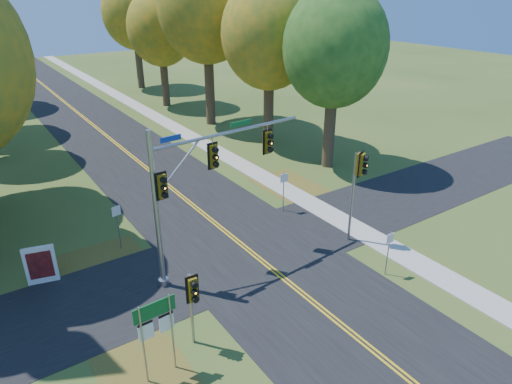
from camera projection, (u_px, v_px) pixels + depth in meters
ground at (271, 268)px, 22.02m from camera, size 160.00×160.00×0.00m
road_main at (271, 268)px, 22.01m from camera, size 8.00×160.00×0.02m
road_cross at (248, 250)px, 23.52m from camera, size 60.00×6.00×0.02m
centerline_left at (269, 269)px, 21.95m from camera, size 0.10×160.00×0.01m
centerline_right at (273, 267)px, 22.06m from camera, size 0.10×160.00×0.01m
sidewalk_east at (362, 232)px, 25.16m from camera, size 1.60×160.00×0.06m
leaf_patch_w_near at (111, 272)px, 21.71m from camera, size 4.00×6.00×0.00m
leaf_patch_e at (301, 192)px, 29.99m from camera, size 3.50×8.00×0.00m
leaf_patch_w_far at (147, 377)px, 15.93m from camera, size 3.00×5.00×0.00m
tree_e_a at (335, 48)px, 30.95m from camera, size 7.20×7.20×12.73m
tree_e_b at (270, 34)px, 35.61m from camera, size 7.60×7.60×13.33m
tree_e_c at (207, 6)px, 40.43m from camera, size 8.80×8.80×15.79m
tree_e_d at (161, 28)px, 48.03m from camera, size 7.00×7.00×12.32m
tree_e_e at (134, 13)px, 56.30m from camera, size 7.80×7.80×13.74m
traffic_mast at (196, 180)px, 19.95m from camera, size 8.07×1.14×7.33m
east_signal_pole at (359, 175)px, 22.78m from camera, size 0.55×0.67×5.05m
ped_signal_pole at (192, 294)px, 16.36m from camera, size 0.51×0.58×3.19m
route_sign_cluster at (156, 324)px, 15.14m from camera, size 1.49×0.15×3.19m
info_kiosk at (41, 265)px, 20.62m from camera, size 1.36×0.50×1.87m
reg_sign_e_north at (284, 185)px, 26.87m from camera, size 0.48×0.11×2.50m
reg_sign_e_south at (389, 246)px, 20.93m from camera, size 0.44×0.07×2.28m
reg_sign_w at (117, 219)px, 22.97m from camera, size 0.48×0.14×2.52m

